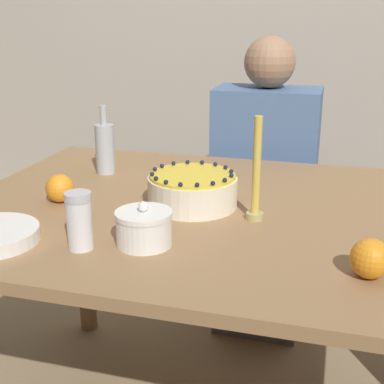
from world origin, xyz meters
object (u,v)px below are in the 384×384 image
at_px(sugar_shaker, 79,221).
at_px(candle, 256,179).
at_px(sugar_bowl, 144,228).
at_px(cake, 192,191).
at_px(bottle, 105,147).
at_px(person_man_blue_shirt, 263,208).

distance_m(sugar_shaker, candle, 0.45).
xyz_separation_m(sugar_bowl, candle, (0.22, 0.22, 0.07)).
bearing_deg(sugar_shaker, cake, 63.35).
bearing_deg(candle, bottle, 152.30).
bearing_deg(bottle, candle, -27.70).
xyz_separation_m(sugar_bowl, person_man_blue_shirt, (0.13, 1.00, -0.30)).
distance_m(sugar_shaker, person_man_blue_shirt, 1.14).
distance_m(sugar_bowl, candle, 0.32).
xyz_separation_m(bottle, person_man_blue_shirt, (0.46, 0.49, -0.34)).
height_order(bottle, person_man_blue_shirt, person_man_blue_shirt).
bearing_deg(cake, bottle, 147.08).
distance_m(cake, person_man_blue_shirt, 0.79).
xyz_separation_m(sugar_shaker, bottle, (-0.19, 0.56, 0.02)).
relative_size(sugar_bowl, candle, 0.49).
bearing_deg(sugar_shaker, bottle, 108.93).
relative_size(candle, bottle, 1.20).
relative_size(cake, person_man_blue_shirt, 0.20).
distance_m(sugar_shaker, bottle, 0.59).
bearing_deg(person_man_blue_shirt, candle, 96.05).
bearing_deg(person_man_blue_shirt, sugar_bowl, 82.32).
bearing_deg(cake, sugar_bowl, -97.61).
relative_size(bottle, person_man_blue_shirt, 0.19).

